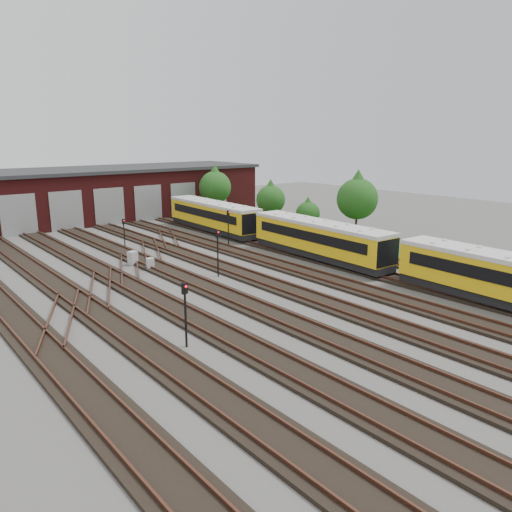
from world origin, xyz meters
TOP-DOWN VIEW (x-y plane):
  - ground at (0.00, 0.00)m, footprint 120.00×120.00m
  - track_network at (-0.17, 0.59)m, footprint 30.40×70.00m
  - maintenance_shed at (-0.01, 39.97)m, footprint 51.00×12.50m
  - grass_verge at (19.00, 10.00)m, footprint 8.00×55.00m
  - metro_train at (10.00, 6.78)m, footprint 3.24×46.63m
  - signal_mast_0 at (-8.25, -1.61)m, footprint 0.31×0.29m
  - signal_mast_1 at (0.36, 7.98)m, footprint 0.30×0.28m
  - signal_mast_2 at (-0.89, 21.59)m, footprint 0.26×0.24m
  - signal_mast_3 at (7.16, 16.00)m, footprint 0.30×0.28m
  - relay_cabinet_1 at (-2.69, 13.01)m, footprint 0.65×0.58m
  - relay_cabinet_2 at (-3.11, 15.23)m, footprint 0.83×0.75m
  - relay_cabinet_3 at (9.40, 20.12)m, footprint 0.75×0.67m
  - relay_cabinet_4 at (12.77, 19.26)m, footprint 0.63×0.56m
  - tree_0 at (16.04, 31.11)m, footprint 4.11×4.11m
  - tree_1 at (17.09, 21.39)m, footprint 3.34×3.34m
  - tree_2 at (20.17, 11.27)m, footprint 4.24×4.24m
  - tree_3 at (16.57, 14.80)m, footprint 2.53×2.53m
  - bush_1 at (17.70, 25.95)m, footprint 1.11×1.11m
  - bush_2 at (19.53, 23.63)m, footprint 1.35×1.35m

SIDE VIEW (x-z plane):
  - ground at x=0.00m, z-range 0.00..0.00m
  - grass_verge at x=19.00m, z-range 0.00..0.05m
  - track_network at x=-0.17m, z-range -0.06..0.27m
  - relay_cabinet_4 at x=12.77m, z-range 0.00..0.91m
  - relay_cabinet_1 at x=-2.69m, z-range 0.00..0.94m
  - relay_cabinet_3 at x=9.40m, z-range 0.00..1.07m
  - bush_1 at x=17.70m, z-range 0.00..1.11m
  - relay_cabinet_2 at x=-3.11m, z-range 0.00..1.15m
  - bush_2 at x=19.53m, z-range 0.00..1.35m
  - signal_mast_2 at x=-0.89m, z-range 0.40..3.18m
  - metro_train at x=10.00m, z-range 0.37..3.37m
  - signal_mast_0 at x=-8.25m, z-range 0.49..3.88m
  - signal_mast_3 at x=7.16m, z-range 0.47..3.94m
  - signal_mast_1 at x=0.36m, z-range 0.50..4.10m
  - tree_3 at x=16.57m, z-range 0.59..4.79m
  - maintenance_shed at x=-0.01m, z-range 0.03..6.38m
  - tree_1 at x=17.09m, z-range 0.79..6.33m
  - tree_0 at x=16.04m, z-range 0.97..7.78m
  - tree_2 at x=20.17m, z-range 1.00..8.03m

